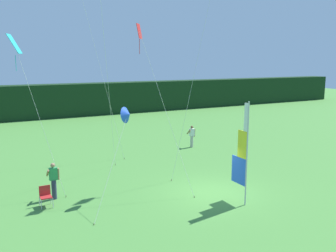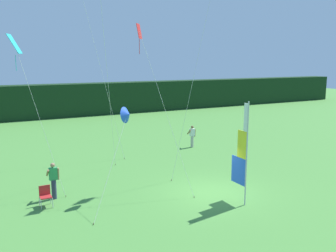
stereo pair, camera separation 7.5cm
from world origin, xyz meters
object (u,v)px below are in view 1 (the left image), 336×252
banner_flag (242,155)px  kite_cyan_diamond_4 (17,51)px  kite_red_diamond_1 (143,44)px  person_near_banner (54,180)px  person_mid_field (192,136)px  kite_blue_delta_3 (127,115)px  folding_chair (45,195)px

banner_flag → kite_cyan_diamond_4: (-8.32, 5.74, 4.50)m
kite_red_diamond_1 → person_near_banner: bearing=173.0°
person_mid_field → kite_blue_delta_3: size_ratio=0.37×
folding_chair → kite_cyan_diamond_4: bearing=104.7°
folding_chair → kite_red_diamond_1: bearing=1.6°
person_mid_field → kite_blue_delta_3: 10.71m
person_near_banner → kite_blue_delta_3: 4.49m
kite_red_diamond_1 → kite_blue_delta_3: (-1.14, -0.67, -3.16)m
folding_chair → person_mid_field: bearing=29.2°
kite_blue_delta_3 → person_mid_field: bearing=41.9°
folding_chair → person_near_banner: bearing=53.9°
person_near_banner → folding_chair: 0.92m
banner_flag → kite_red_diamond_1: bearing=128.0°
kite_red_diamond_1 → kite_cyan_diamond_4: 5.70m
banner_flag → folding_chair: size_ratio=5.16×
person_mid_field → folding_chair: size_ratio=1.79×
person_mid_field → kite_blue_delta_3: kite_blue_delta_3 is taller
banner_flag → person_near_banner: banner_flag is taller
banner_flag → kite_blue_delta_3: (-4.11, 3.13, 1.64)m
folding_chair → kite_cyan_diamond_4: size_ratio=0.12×
kite_red_diamond_1 → kite_blue_delta_3: 3.43m
person_near_banner → folding_chair: bearing=-126.1°
kite_red_diamond_1 → kite_blue_delta_3: size_ratio=1.87×
person_mid_field → kite_blue_delta_3: (-7.65, -6.87, 2.99)m
person_mid_field → kite_cyan_diamond_4: (-11.86, -4.26, 5.85)m
person_near_banner → kite_cyan_diamond_4: 6.05m
kite_blue_delta_3 → folding_chair: bearing=171.7°
banner_flag → kite_blue_delta_3: banner_flag is taller
person_near_banner → kite_red_diamond_1: kite_red_diamond_1 is taller
banner_flag → folding_chair: bearing=154.7°
folding_chair → kite_red_diamond_1: size_ratio=0.11×
person_mid_field → kite_red_diamond_1: kite_red_diamond_1 is taller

